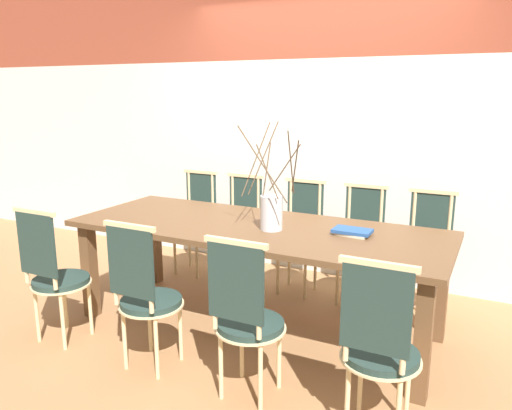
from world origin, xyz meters
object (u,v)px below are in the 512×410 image
object	(u,v)px
dining_table	(256,238)
chair_far_center	(300,234)
vase_centerpiece	(271,211)
book_stack	(353,232)
chair_near_center	(246,315)

from	to	relation	value
dining_table	chair_far_center	xyz separation A→B (m)	(0.01, 0.80, -0.18)
dining_table	vase_centerpiece	xyz separation A→B (m)	(0.14, -0.04, 0.22)
book_stack	chair_near_center	bearing A→B (deg)	-110.03
chair_near_center	book_stack	xyz separation A→B (m)	(0.33, 0.89, 0.29)
dining_table	vase_centerpiece	distance (m)	0.26
chair_far_center	book_stack	size ratio (longest dim) A/B	3.83
chair_far_center	vase_centerpiece	size ratio (longest dim) A/B	1.33
chair_near_center	book_stack	size ratio (longest dim) A/B	3.83
chair_far_center	book_stack	xyz separation A→B (m)	(0.65, -0.71, 0.29)
dining_table	chair_near_center	bearing A→B (deg)	-66.86
chair_far_center	vase_centerpiece	bearing A→B (deg)	98.22
dining_table	book_stack	size ratio (longest dim) A/B	10.54
vase_centerpiece	chair_near_center	bearing A→B (deg)	-74.89
dining_table	chair_far_center	size ratio (longest dim) A/B	2.75
chair_far_center	book_stack	distance (m)	1.01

